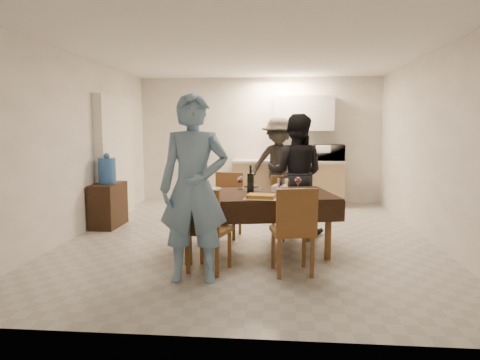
{
  "coord_description": "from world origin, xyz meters",
  "views": [
    {
      "loc": [
        0.39,
        -5.99,
        1.55
      ],
      "look_at": [
        -0.12,
        -0.3,
        0.86
      ],
      "focal_mm": 32.0,
      "sensor_mm": 36.0,
      "label": 1
    }
  ],
  "objects_px": {
    "dining_table": "(254,196)",
    "microwave": "(329,153)",
    "person_kitchen": "(278,164)",
    "wine_bottle": "(251,179)",
    "savoury_tart": "(261,196)",
    "console": "(108,205)",
    "water_jug": "(107,171)",
    "person_near": "(194,188)",
    "water_pitcher": "(283,186)",
    "person_far": "(295,174)"
  },
  "relations": [
    {
      "from": "dining_table",
      "to": "microwave",
      "type": "relative_size",
      "value": 3.67
    },
    {
      "from": "microwave",
      "to": "person_kitchen",
      "type": "height_order",
      "value": "person_kitchen"
    },
    {
      "from": "microwave",
      "to": "person_kitchen",
      "type": "relative_size",
      "value": 0.33
    },
    {
      "from": "wine_bottle",
      "to": "savoury_tart",
      "type": "relative_size",
      "value": 0.92
    },
    {
      "from": "dining_table",
      "to": "savoury_tart",
      "type": "distance_m",
      "value": 0.4
    },
    {
      "from": "console",
      "to": "water_jug",
      "type": "distance_m",
      "value": 0.55
    },
    {
      "from": "wine_bottle",
      "to": "person_near",
      "type": "distance_m",
      "value": 1.21
    },
    {
      "from": "wine_bottle",
      "to": "microwave",
      "type": "distance_m",
      "value": 3.65
    },
    {
      "from": "water_pitcher",
      "to": "person_near",
      "type": "bearing_deg",
      "value": -131.99
    },
    {
      "from": "person_near",
      "to": "wine_bottle",
      "type": "bearing_deg",
      "value": 61.69
    },
    {
      "from": "dining_table",
      "to": "console",
      "type": "height_order",
      "value": "dining_table"
    },
    {
      "from": "dining_table",
      "to": "console",
      "type": "relative_size",
      "value": 2.82
    },
    {
      "from": "console",
      "to": "person_kitchen",
      "type": "height_order",
      "value": "person_kitchen"
    },
    {
      "from": "person_kitchen",
      "to": "console",
      "type": "bearing_deg",
      "value": -146.79
    },
    {
      "from": "wine_bottle",
      "to": "person_kitchen",
      "type": "height_order",
      "value": "person_kitchen"
    },
    {
      "from": "water_pitcher",
      "to": "person_kitchen",
      "type": "distance_m",
      "value": 3.03
    },
    {
      "from": "microwave",
      "to": "person_near",
      "type": "distance_m",
      "value": 4.86
    },
    {
      "from": "microwave",
      "to": "person_kitchen",
      "type": "bearing_deg",
      "value": 23.89
    },
    {
      "from": "dining_table",
      "to": "water_jug",
      "type": "relative_size",
      "value": 5.23
    },
    {
      "from": "wine_bottle",
      "to": "person_kitchen",
      "type": "xyz_separation_m",
      "value": [
        0.35,
        2.93,
        -0.04
      ]
    },
    {
      "from": "dining_table",
      "to": "person_kitchen",
      "type": "bearing_deg",
      "value": 72.59
    },
    {
      "from": "microwave",
      "to": "water_pitcher",
      "type": "bearing_deg",
      "value": 74.46
    },
    {
      "from": "savoury_tart",
      "to": "microwave",
      "type": "distance_m",
      "value": 4.01
    },
    {
      "from": "person_far",
      "to": "wine_bottle",
      "type": "bearing_deg",
      "value": 69.62
    },
    {
      "from": "person_far",
      "to": "person_near",
      "type": "bearing_deg",
      "value": 72.94
    },
    {
      "from": "dining_table",
      "to": "person_far",
      "type": "bearing_deg",
      "value": 50.73
    },
    {
      "from": "person_far",
      "to": "person_kitchen",
      "type": "bearing_deg",
      "value": -72.09
    },
    {
      "from": "water_pitcher",
      "to": "person_far",
      "type": "distance_m",
      "value": 1.12
    },
    {
      "from": "wine_bottle",
      "to": "console",
      "type": "bearing_deg",
      "value": 153.3
    },
    {
      "from": "dining_table",
      "to": "console",
      "type": "bearing_deg",
      "value": 141.2
    },
    {
      "from": "microwave",
      "to": "savoury_tart",
      "type": "bearing_deg",
      "value": 72.27
    },
    {
      "from": "water_jug",
      "to": "savoury_tart",
      "type": "xyz_separation_m",
      "value": [
        2.48,
        -1.6,
        -0.12
      ]
    },
    {
      "from": "water_jug",
      "to": "person_near",
      "type": "relative_size",
      "value": 0.21
    },
    {
      "from": "water_jug",
      "to": "water_pitcher",
      "type": "height_order",
      "value": "water_jug"
    },
    {
      "from": "dining_table",
      "to": "savoury_tart",
      "type": "xyz_separation_m",
      "value": [
        0.1,
        -0.38,
        0.06
      ]
    },
    {
      "from": "savoury_tart",
      "to": "console",
      "type": "bearing_deg",
      "value": 147.15
    },
    {
      "from": "savoury_tart",
      "to": "person_kitchen",
      "type": "xyz_separation_m",
      "value": [
        0.2,
        3.36,
        0.11
      ]
    },
    {
      "from": "console",
      "to": "microwave",
      "type": "height_order",
      "value": "microwave"
    },
    {
      "from": "person_near",
      "to": "person_kitchen",
      "type": "xyz_separation_m",
      "value": [
        0.85,
        4.03,
        -0.07
      ]
    },
    {
      "from": "wine_bottle",
      "to": "person_near",
      "type": "height_order",
      "value": "person_near"
    },
    {
      "from": "microwave",
      "to": "person_kitchen",
      "type": "xyz_separation_m",
      "value": [
        -1.02,
        -0.45,
        -0.19
      ]
    },
    {
      "from": "savoury_tart",
      "to": "person_far",
      "type": "height_order",
      "value": "person_far"
    },
    {
      "from": "water_jug",
      "to": "person_near",
      "type": "distance_m",
      "value": 2.92
    },
    {
      "from": "wine_bottle",
      "to": "dining_table",
      "type": "bearing_deg",
      "value": -45.0
    },
    {
      "from": "person_kitchen",
      "to": "dining_table",
      "type": "bearing_deg",
      "value": -95.79
    },
    {
      "from": "water_pitcher",
      "to": "person_kitchen",
      "type": "xyz_separation_m",
      "value": [
        -0.05,
        3.03,
        0.03
      ]
    },
    {
      "from": "person_kitchen",
      "to": "microwave",
      "type": "bearing_deg",
      "value": 23.89
    },
    {
      "from": "water_pitcher",
      "to": "person_far",
      "type": "height_order",
      "value": "person_far"
    },
    {
      "from": "dining_table",
      "to": "console",
      "type": "distance_m",
      "value": 2.7
    },
    {
      "from": "wine_bottle",
      "to": "person_far",
      "type": "distance_m",
      "value": 1.17
    }
  ]
}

